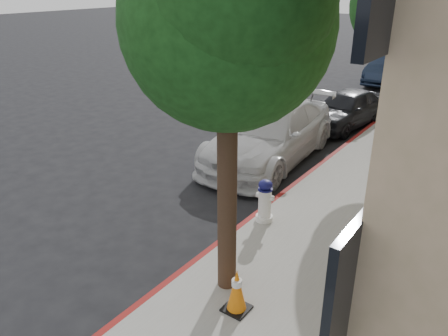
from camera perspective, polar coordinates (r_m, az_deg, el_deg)
ground at (r=10.39m, az=-6.44°, el=-4.03°), size 120.00×120.00×0.00m
sidewalk at (r=17.64m, az=25.51°, el=5.72°), size 3.20×50.00×0.15m
curb_strip at (r=17.94m, az=20.72°, el=6.76°), size 0.12×50.00×0.15m
tree_near at (r=5.84m, az=0.64°, el=18.55°), size 2.92×2.82×5.62m
tree_mid at (r=13.22m, az=22.07°, el=19.23°), size 2.77×2.64×5.43m
police_car at (r=12.36m, az=6.07°, el=4.57°), size 2.59×5.61×1.74m
parked_car_mid at (r=15.83m, az=15.64°, el=7.51°), size 2.05×4.00×1.30m
parked_car_far at (r=23.56m, az=20.92°, el=12.19°), size 1.93×4.75×1.53m
fire_hydrant at (r=8.98m, az=5.35°, el=-4.32°), size 0.39×0.35×0.92m
traffic_cone at (r=6.76m, az=1.68°, el=-15.66°), size 0.38×0.38×0.73m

